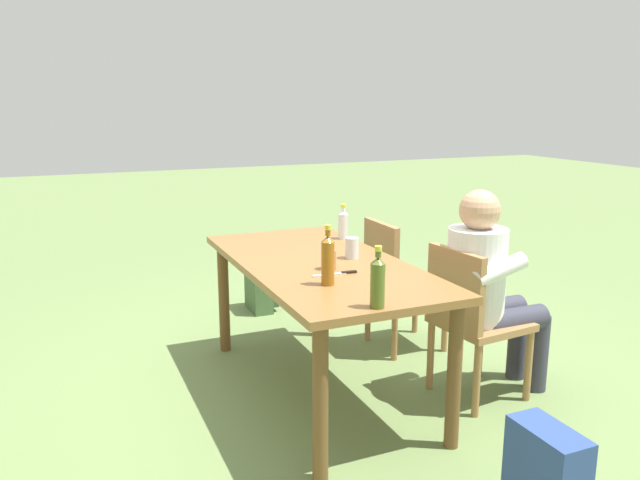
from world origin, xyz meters
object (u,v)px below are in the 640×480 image
(bottle_amber, at_px, (328,259))
(backpack_by_far_side, at_px, (260,287))
(bottle_clear, at_px, (343,224))
(cup_glass, at_px, (352,248))
(table_knife, at_px, (338,273))
(bottle_olive, at_px, (378,281))
(chair_near_right, at_px, (396,278))
(cup_terracotta, at_px, (329,260))
(chair_near_left, at_px, (470,315))
(dining_table, at_px, (320,278))
(person_in_white_shirt, at_px, (487,283))

(bottle_amber, height_order, backpack_by_far_side, bottle_amber)
(bottle_clear, xyz_separation_m, cup_glass, (-0.48, 0.17, -0.04))
(backpack_by_far_side, bearing_deg, table_knife, 175.29)
(bottle_olive, relative_size, bottle_amber, 0.92)
(chair_near_right, xyz_separation_m, cup_terracotta, (-0.57, 0.75, 0.33))
(chair_near_left, bearing_deg, chair_near_right, 0.03)
(dining_table, xyz_separation_m, cup_terracotta, (-0.17, 0.02, 0.15))
(bottle_amber, bearing_deg, dining_table, -18.59)
(person_in_white_shirt, relative_size, bottle_olive, 4.34)
(person_in_white_shirt, distance_m, bottle_clear, 1.01)
(dining_table, height_order, bottle_clear, bottle_clear)
(chair_near_right, xyz_separation_m, backpack_by_far_side, (1.09, 0.60, -0.30))
(bottle_amber, relative_size, table_knife, 1.22)
(person_in_white_shirt, distance_m, bottle_amber, 1.01)
(backpack_by_far_side, bearing_deg, bottle_olive, 174.74)
(dining_table, height_order, cup_glass, cup_glass)
(table_knife, bearing_deg, chair_near_left, -99.49)
(dining_table, bearing_deg, backpack_by_far_side, -4.81)
(bottle_amber, distance_m, bottle_clear, 1.03)
(bottle_amber, height_order, cup_glass, bottle_amber)
(chair_near_left, distance_m, backpack_by_far_side, 2.01)
(chair_near_left, relative_size, backpack_by_far_side, 2.19)
(bottle_amber, relative_size, cup_glass, 2.49)
(bottle_olive, height_order, cup_glass, bottle_olive)
(cup_terracotta, bearing_deg, chair_near_right, -52.64)
(bottle_olive, bearing_deg, cup_terracotta, -5.77)
(chair_near_right, relative_size, bottle_amber, 2.95)
(dining_table, distance_m, table_knife, 0.30)
(backpack_by_far_side, bearing_deg, chair_near_right, -151.28)
(person_in_white_shirt, distance_m, cup_terracotta, 0.90)
(dining_table, xyz_separation_m, cup_glass, (-0.01, -0.19, 0.15))
(cup_glass, xyz_separation_m, cup_terracotta, (-0.16, 0.21, -0.01))
(dining_table, relative_size, chair_near_right, 2.03)
(person_in_white_shirt, xyz_separation_m, bottle_olive, (-0.42, 0.92, 0.23))
(chair_near_right, height_order, person_in_white_shirt, person_in_white_shirt)
(dining_table, bearing_deg, person_in_white_shirt, -115.46)
(cup_glass, bearing_deg, dining_table, 86.69)
(chair_near_left, height_order, cup_terracotta, cup_terracotta)
(bottle_olive, xyz_separation_m, bottle_clear, (1.29, -0.45, -0.02))
(dining_table, height_order, backpack_by_far_side, dining_table)
(bottle_olive, height_order, cup_terracotta, bottle_olive)
(bottle_amber, xyz_separation_m, cup_terracotta, (0.26, -0.12, -0.08))
(bottle_olive, relative_size, table_knife, 1.13)
(cup_glass, bearing_deg, bottle_olive, 161.11)
(table_knife, bearing_deg, backpack_by_far_side, -4.71)
(cup_glass, bearing_deg, bottle_clear, -19.90)
(cup_glass, bearing_deg, cup_terracotta, 127.19)
(chair_near_left, bearing_deg, person_in_white_shirt, -85.76)
(chair_near_left, bearing_deg, backpack_by_far_side, 17.54)
(person_in_white_shirt, xyz_separation_m, bottle_clear, (0.86, 0.47, 0.21))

